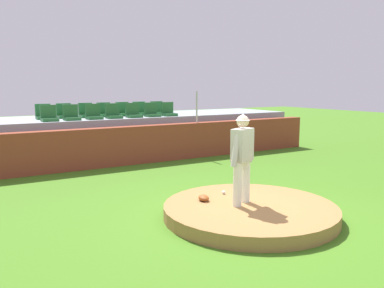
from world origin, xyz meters
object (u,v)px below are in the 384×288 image
(stadium_chair_10, at_px, (105,112))
(stadium_chair_11, at_px, (123,111))
(stadium_chair_1, at_px, (71,115))
(stadium_chair_4, at_px, (133,113))
(fielding_glove, at_px, (204,198))
(stadium_chair_2, at_px, (94,114))
(stadium_chair_6, at_px, (168,112))
(stadium_chair_7, at_px, (44,114))
(stadium_chair_12, at_px, (140,111))
(stadium_chair_9, at_px, (86,113))
(stadium_chair_8, at_px, (65,114))
(stadium_chair_0, at_px, (49,116))
(stadium_chair_5, at_px, (152,112))
(stadium_chair_3, at_px, (113,114))
(stadium_chair_13, at_px, (158,110))
(pitcher, at_px, (242,152))
(baseball, at_px, (224,192))

(stadium_chair_10, relative_size, stadium_chair_11, 1.00)
(stadium_chair_1, xyz_separation_m, stadium_chair_4, (2.14, 0.01, 0.00))
(fielding_glove, height_order, stadium_chair_4, stadium_chair_4)
(stadium_chair_2, bearing_deg, stadium_chair_6, 179.92)
(stadium_chair_7, height_order, stadium_chair_12, same)
(stadium_chair_4, distance_m, stadium_chair_9, 1.64)
(stadium_chair_9, bearing_deg, stadium_chair_8, -4.15)
(stadium_chair_0, xyz_separation_m, stadium_chair_12, (3.49, 0.94, 0.00))
(stadium_chair_4, bearing_deg, stadium_chair_11, -89.24)
(stadium_chair_5, height_order, stadium_chair_6, same)
(stadium_chair_5, bearing_deg, stadium_chair_9, -22.49)
(stadium_chair_3, bearing_deg, stadium_chair_11, -128.54)
(stadium_chair_4, distance_m, stadium_chair_8, 2.32)
(stadium_chair_3, height_order, stadium_chair_9, same)
(fielding_glove, relative_size, stadium_chair_13, 0.60)
(stadium_chair_3, bearing_deg, stadium_chair_5, -179.76)
(stadium_chair_1, height_order, stadium_chair_12, same)
(stadium_chair_8, distance_m, stadium_chair_9, 0.74)
(stadium_chair_3, height_order, stadium_chair_12, same)
(pitcher, relative_size, baseball, 23.32)
(baseball, xyz_separation_m, stadium_chair_12, (1.35, 7.26, 1.26))
(stadium_chair_0, relative_size, stadium_chair_10, 1.00)
(stadium_chair_0, xyz_separation_m, stadium_chair_9, (1.44, 0.89, 0.00))
(stadium_chair_2, height_order, stadium_chair_9, same)
(pitcher, relative_size, stadium_chair_3, 3.45)
(stadium_chair_3, bearing_deg, stadium_chair_2, -0.06)
(stadium_chair_0, relative_size, stadium_chair_1, 1.00)
(stadium_chair_5, height_order, stadium_chair_12, same)
(stadium_chair_3, bearing_deg, stadium_chair_13, -157.19)
(stadium_chair_0, relative_size, stadium_chair_6, 1.00)
(baseball, height_order, stadium_chair_3, stadium_chair_3)
(fielding_glove, height_order, stadium_chair_10, stadium_chair_10)
(pitcher, distance_m, stadium_chair_11, 8.04)
(stadium_chair_4, height_order, stadium_chair_8, same)
(stadium_chair_8, bearing_deg, stadium_chair_3, 146.32)
(stadium_chair_12, bearing_deg, stadium_chair_13, 177.90)
(pitcher, distance_m, stadium_chair_7, 8.23)
(stadium_chair_5, relative_size, stadium_chair_12, 1.00)
(stadium_chair_2, height_order, stadium_chair_13, same)
(stadium_chair_8, relative_size, stadium_chair_13, 1.00)
(stadium_chair_1, xyz_separation_m, stadium_chair_13, (3.52, 0.90, 0.00))
(stadium_chair_5, bearing_deg, baseball, 77.53)
(stadium_chair_0, bearing_deg, baseball, 108.62)
(pitcher, height_order, baseball, pitcher)
(baseball, height_order, stadium_chair_6, stadium_chair_6)
(fielding_glove, relative_size, stadium_chair_10, 0.60)
(stadium_chair_5, bearing_deg, stadium_chair_6, 179.23)
(stadium_chair_1, bearing_deg, stadium_chair_2, -179.17)
(stadium_chair_2, xyz_separation_m, stadium_chair_12, (2.07, 0.92, 0.00))
(stadium_chair_7, distance_m, stadium_chair_10, 2.08)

